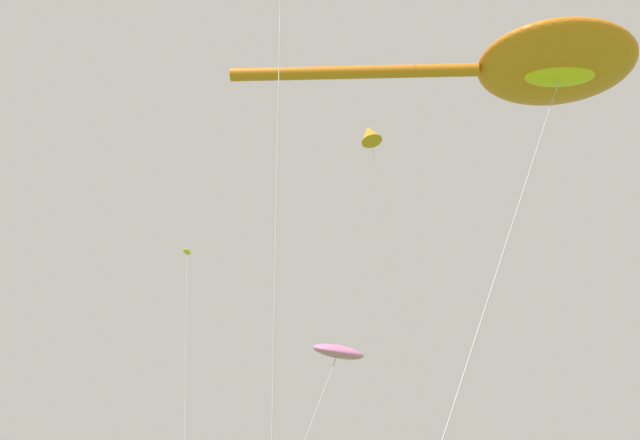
% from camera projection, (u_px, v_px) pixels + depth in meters
% --- Properties ---
extents(big_show_kite, '(9.59, 5.07, 13.86)m').
position_uv_depth(big_show_kite, '(545.00, 65.00, 15.86)').
color(big_show_kite, orange).
rests_on(big_show_kite, ground).
extents(small_kite_bird_shape, '(0.99, 4.54, 16.01)m').
position_uv_depth(small_kite_bird_shape, '(187.00, 275.00, 28.16)').
color(small_kite_bird_shape, yellow).
rests_on(small_kite_bird_shape, ground).
extents(small_kite_delta_white, '(4.07, 2.81, 7.55)m').
position_uv_depth(small_kite_delta_white, '(338.00, 353.00, 15.03)').
color(small_kite_delta_white, pink).
rests_on(small_kite_delta_white, ground).
extents(small_kite_box_yellow, '(5.10, 2.99, 22.34)m').
position_uv_depth(small_kite_box_yellow, '(370.00, 135.00, 31.37)').
color(small_kite_box_yellow, orange).
rests_on(small_kite_box_yellow, ground).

